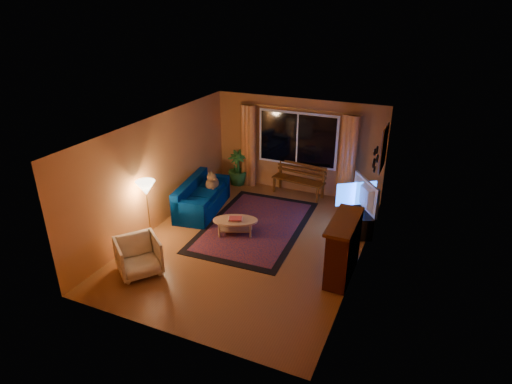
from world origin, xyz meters
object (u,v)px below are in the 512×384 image
at_px(bench, 298,188).
at_px(sofa, 202,196).
at_px(coffee_table, 235,227).
at_px(tv_console, 358,218).
at_px(floor_lamp, 148,212).
at_px(armchair, 138,255).

xyz_separation_m(bench, sofa, (-1.85, -1.79, 0.17)).
bearing_deg(sofa, coffee_table, -39.38).
bearing_deg(tv_console, floor_lamp, -172.64).
bearing_deg(sofa, armchair, -94.04).
height_order(floor_lamp, tv_console, floor_lamp).
bearing_deg(floor_lamp, sofa, 79.88).
distance_m(armchair, tv_console, 4.81).
bearing_deg(coffee_table, armchair, -116.58).
height_order(armchair, tv_console, armchair).
bearing_deg(tv_console, bench, 124.29).
distance_m(armchair, coffee_table, 2.28).
xyz_separation_m(bench, armchair, (-1.61, -4.56, 0.18)).
xyz_separation_m(sofa, tv_console, (3.66, 0.62, -0.13)).
bearing_deg(coffee_table, floor_lamp, -148.76).
xyz_separation_m(bench, tv_console, (1.81, -1.17, 0.04)).
height_order(bench, armchair, armchair).
xyz_separation_m(armchair, coffee_table, (1.01, 2.03, -0.21)).
distance_m(sofa, coffee_table, 1.47).
bearing_deg(floor_lamp, bench, 58.21).
xyz_separation_m(coffee_table, tv_console, (2.41, 1.36, 0.07)).
bearing_deg(floor_lamp, coffee_table, 31.24).
bearing_deg(floor_lamp, tv_console, 30.13).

